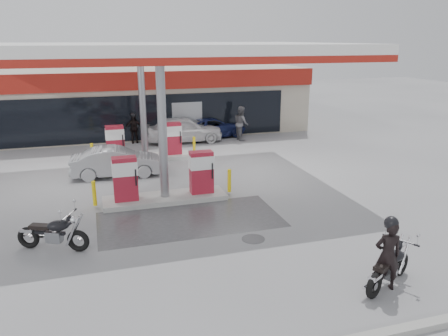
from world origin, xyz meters
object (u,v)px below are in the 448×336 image
object	(u,v)px
sedan_white	(184,129)
attendant	(241,123)
biker_main	(388,255)
parked_motorcycle	(54,234)
parked_car_right	(211,127)
biker_walking	(134,129)
main_motorcycle	(389,268)
pump_island_near	(164,182)
pump_island_far	(145,146)
parked_car_left	(56,131)
hatchback_silver	(117,162)

from	to	relation	value
sedan_white	attendant	xyz separation A→B (m)	(3.36, -0.40, 0.25)
biker_main	parked_motorcycle	xyz separation A→B (m)	(-7.72, 4.43, -0.39)
attendant	parked_car_right	xyz separation A→B (m)	(-1.50, 1.20, -0.39)
attendant	biker_walking	world-z (taller)	attendant
main_motorcycle	parked_motorcycle	distance (m)	9.00
pump_island_near	attendant	xyz separation A→B (m)	(6.00, 8.80, 0.29)
pump_island_near	biker_main	distance (m)	8.49
pump_island_far	biker_walking	distance (m)	3.81
biker_main	sedan_white	bearing A→B (deg)	-72.89
pump_island_near	biker_main	bearing A→B (deg)	-61.33
parked_motorcycle	sedan_white	distance (m)	13.74
parked_car_left	hatchback_silver	bearing A→B (deg)	-142.93
biker_walking	hatchback_silver	bearing A→B (deg)	-100.92
main_motorcycle	biker_walking	size ratio (longest dim) A/B	1.13
biker_main	biker_walking	xyz separation A→B (m)	(-4.22, 17.24, -0.04)
parked_car_left	biker_walking	size ratio (longest dim) A/B	2.18
pump_island_far	hatchback_silver	xyz separation A→B (m)	(-1.49, -2.40, -0.07)
parked_motorcycle	hatchback_silver	bearing A→B (deg)	96.38
sedan_white	parked_car_left	bearing A→B (deg)	71.29
pump_island_far	sedan_white	bearing A→B (deg)	50.49
pump_island_near	parked_motorcycle	bearing A→B (deg)	-140.41
biker_main	hatchback_silver	xyz separation A→B (m)	(-5.56, 11.04, -0.24)
pump_island_near	pump_island_far	xyz separation A→B (m)	(0.00, 6.00, 0.00)
attendant	hatchback_silver	world-z (taller)	attendant
pump_island_far	biker_main	distance (m)	14.05
parked_motorcycle	biker_walking	bearing A→B (deg)	99.18
pump_island_far	biker_walking	world-z (taller)	pump_island_far
pump_island_far	parked_car_left	size ratio (longest dim) A/B	1.41
parked_car_right	hatchback_silver	bearing A→B (deg)	122.59
hatchback_silver	parked_car_right	xyz separation A→B (m)	(5.99, 6.40, -0.04)
parked_motorcycle	hatchback_silver	distance (m)	6.96
pump_island_near	parked_car_left	distance (m)	12.82
hatchback_silver	attendant	bearing A→B (deg)	-51.47
sedan_white	attendant	bearing A→B (deg)	-94.08
pump_island_near	hatchback_silver	world-z (taller)	pump_island_near
pump_island_far	biker_walking	size ratio (longest dim) A/B	3.06
sedan_white	parked_car_left	xyz separation A→B (m)	(-7.14, 2.80, -0.22)
main_motorcycle	attendant	world-z (taller)	attendant
pump_island_near	attendant	distance (m)	10.65
attendant	hatchback_silver	distance (m)	9.12
pump_island_near	parked_motorcycle	distance (m)	4.74
main_motorcycle	sedan_white	distance (m)	16.63
attendant	parked_car_left	world-z (taller)	attendant
biker_main	parked_motorcycle	size ratio (longest dim) A/B	0.87
pump_island_far	attendant	bearing A→B (deg)	25.02
main_motorcycle	parked_car_right	size ratio (longest dim) A/B	0.43
attendant	pump_island_far	bearing A→B (deg)	112.49
pump_island_near	parked_car_right	world-z (taller)	pump_island_near
pump_island_near	biker_walking	world-z (taller)	pump_island_near
main_motorcycle	biker_walking	xyz separation A→B (m)	(-4.39, 17.15, 0.37)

